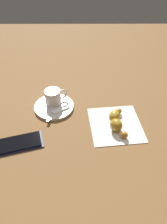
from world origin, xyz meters
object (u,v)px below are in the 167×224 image
sugar_packet (61,109)px  croissant (116,121)px  teaspoon (54,106)px  napkin (115,124)px  saucer (54,107)px  cell_phone (18,143)px  espresso_cup (53,97)px

sugar_packet → croissant: croissant is taller
teaspoon → napkin: 0.23m
saucer → napkin: size_ratio=0.79×
saucer → cell_phone: bearing=61.4°
espresso_cup → sugar_packet: espresso_cup is taller
napkin → cell_phone: size_ratio=1.10×
espresso_cup → croissant: bearing=153.3°
croissant → cell_phone: (0.31, 0.08, -0.02)m
saucer → napkin: saucer is taller
sugar_packet → croissant: bearing=-54.2°
teaspoon → croissant: size_ratio=0.87×
espresso_cup → teaspoon: espresso_cup is taller
cell_phone → sugar_packet: bearing=-129.4°
croissant → cell_phone: bearing=14.4°
sugar_packet → cell_phone: bearing=-163.6°
croissant → napkin: bearing=-87.9°
teaspoon → sugar_packet: (-0.03, 0.02, 0.00)m
cell_phone → saucer: bearing=-118.6°
teaspoon → saucer: bearing=-101.2°
napkin → espresso_cup: bearing=-25.7°
espresso_cup → croissant: espresso_cup is taller
teaspoon → cell_phone: teaspoon is taller
espresso_cup → cell_phone: espresso_cup is taller
espresso_cup → teaspoon: bearing=89.9°
napkin → cell_phone: (0.31, 0.08, 0.00)m
saucer → espresso_cup: (0.00, -0.02, 0.03)m
saucer → cell_phone: size_ratio=0.88×
saucer → napkin: (-0.21, 0.09, -0.00)m
napkin → croissant: size_ratio=1.26×
napkin → cell_phone: bearing=15.2°
saucer → sugar_packet: 0.04m
saucer → cell_phone: 0.20m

